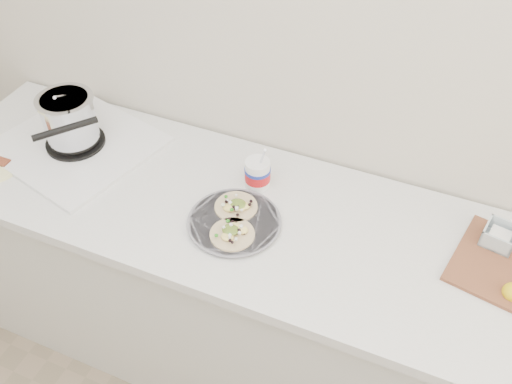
% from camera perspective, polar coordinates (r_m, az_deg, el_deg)
% --- Properties ---
extents(counter, '(2.44, 0.66, 0.90)m').
position_cam_1_polar(counter, '(2.13, 1.61, -10.79)').
color(counter, silver).
rests_on(counter, ground).
extents(stove, '(0.61, 0.58, 0.25)m').
position_cam_1_polar(stove, '(2.09, -17.93, 6.08)').
color(stove, silver).
rests_on(stove, counter).
extents(taco_plate, '(0.29, 0.29, 0.04)m').
position_cam_1_polar(taco_plate, '(1.75, -2.19, -2.82)').
color(taco_plate, slate).
rests_on(taco_plate, counter).
extents(tub, '(0.09, 0.09, 0.19)m').
position_cam_1_polar(tub, '(1.84, 0.23, 2.11)').
color(tub, white).
rests_on(tub, counter).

